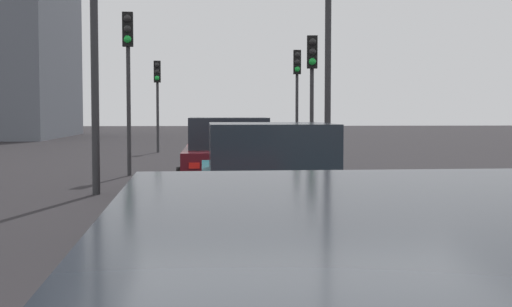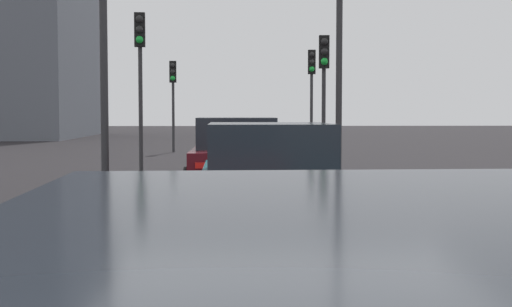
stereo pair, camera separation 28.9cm
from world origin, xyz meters
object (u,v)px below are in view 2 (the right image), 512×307
Objects in this scene: traffic_light_far_right at (173,87)px; traffic_light_near_left at (324,74)px; street_lamp_far at (339,18)px; car_teal_second at (268,185)px; traffic_light_far_left at (312,80)px; car_maroon_lead at (237,156)px; traffic_light_near_right at (140,59)px.

traffic_light_near_left is at bearing 26.08° from traffic_light_far_right.
street_lamp_far reaches higher than traffic_light_near_left.
street_lamp_far is at bearing -14.87° from car_teal_second.
traffic_light_far_left is at bearing -2.30° from street_lamp_far.
traffic_light_far_right is at bearing -117.90° from traffic_light_far_left.
car_maroon_lead is 1.01× the size of traffic_light_near_right.
traffic_light_near_left is at bearing -28.66° from car_maroon_lead.
traffic_light_far_left is at bearing 58.48° from traffic_light_far_right.
traffic_light_near_right is at bearing 33.38° from car_maroon_lead.
traffic_light_near_left reaches higher than car_teal_second.
traffic_light_near_right is at bearing -32.72° from traffic_light_far_left.
street_lamp_far is (8.75, -2.35, 3.34)m from car_teal_second.
traffic_light_near_left is 5.03m from traffic_light_near_right.
traffic_light_near_right is 0.63× the size of street_lamp_far.
car_maroon_lead is at bearing -10.79° from traffic_light_far_left.
street_lamp_far reaches higher than traffic_light_near_right.
street_lamp_far is at bearing -41.37° from car_maroon_lead.
traffic_light_near_right is at bearing 16.32° from car_teal_second.
traffic_light_near_left is at bearing -11.84° from car_teal_second.
traffic_light_far_left is 8.43m from street_lamp_far.
traffic_light_far_right is (10.28, 4.91, 0.02)m from traffic_light_near_left.
traffic_light_far_right reaches higher than car_maroon_lead.
traffic_light_far_left is 1.05× the size of traffic_light_far_right.
street_lamp_far is at bearing 1.85° from traffic_light_far_left.
traffic_light_far_left is at bearing -8.76° from car_teal_second.
traffic_light_far_right is at bearing -150.22° from traffic_light_near_left.
street_lamp_far reaches higher than car_teal_second.
traffic_light_far_left is 6.40m from traffic_light_far_right.
traffic_light_near_left is 6.90m from traffic_light_far_left.
traffic_light_near_right is (3.93, 2.50, 2.35)m from car_maroon_lead.
car_teal_second is at bearing 13.51° from traffic_light_near_right.
traffic_light_near_left is at bearing -0.13° from traffic_light_far_left.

